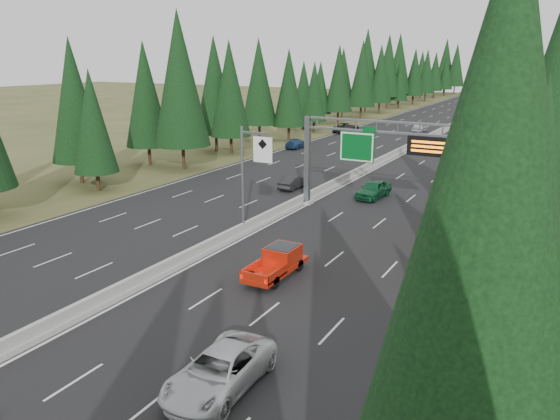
{
  "coord_description": "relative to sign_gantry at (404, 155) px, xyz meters",
  "views": [
    {
      "loc": [
        21.0,
        -7.53,
        12.9
      ],
      "look_at": [
        5.86,
        20.0,
        3.98
      ],
      "focal_mm": 35.0,
      "sensor_mm": 36.0,
      "label": 1
    }
  ],
  "objects": [
    {
      "name": "tree_row_left",
      "position": [
        -31.0,
        34.87,
        4.09
      ],
      "size": [
        11.61,
        247.11,
        18.96
      ],
      "color": "black",
      "rests_on": "ground"
    },
    {
      "name": "car_ahead_green",
      "position": [
        -4.09,
        5.12,
        -4.37
      ],
      "size": [
        2.4,
        4.99,
        1.64
      ],
      "primitive_type": "imported",
      "rotation": [
        0.0,
        0.0,
        -0.1
      ],
      "color": "#13532E",
      "rests_on": "road"
    },
    {
      "name": "hov_sign_pole",
      "position": [
        -8.33,
        -9.92,
        -0.54
      ],
      "size": [
        2.8,
        0.5,
        8.0
      ],
      "color": "slate",
      "rests_on": "road"
    },
    {
      "name": "car_onc_near",
      "position": [
        -12.34,
        4.7,
        -4.53
      ],
      "size": [
        1.44,
        4.04,
        1.33
      ],
      "primitive_type": "imported",
      "rotation": [
        0.0,
        0.0,
        3.13
      ],
      "color": "black",
      "rests_on": "road"
    },
    {
      "name": "car_ahead_dkgrey",
      "position": [
        -0.63,
        31.54,
        -4.5
      ],
      "size": [
        2.4,
        4.9,
        1.37
      ],
      "primitive_type": "imported",
      "rotation": [
        0.0,
        0.0,
        -0.1
      ],
      "color": "black",
      "rests_on": "road"
    },
    {
      "name": "sign_gantry",
      "position": [
        0.0,
        0.0,
        0.0
      ],
      "size": [
        16.75,
        0.98,
        7.8
      ],
      "color": "slate",
      "rests_on": "road"
    },
    {
      "name": "red_pickup",
      "position": [
        -2.82,
        -15.41,
        -4.25
      ],
      "size": [
        1.86,
        5.19,
        1.69
      ],
      "color": "black",
      "rests_on": "road"
    },
    {
      "name": "road",
      "position": [
        -8.92,
        45.12,
        -5.23
      ],
      "size": [
        32.0,
        260.0,
        0.08
      ],
      "primitive_type": "cube",
      "color": "black",
      "rests_on": "ground"
    },
    {
      "name": "median_barrier",
      "position": [
        -8.92,
        45.12,
        -4.85
      ],
      "size": [
        0.7,
        260.0,
        0.85
      ],
      "color": "gray",
      "rests_on": "road"
    },
    {
      "name": "car_onc_far",
      "position": [
        -23.42,
        45.87,
        -4.36
      ],
      "size": [
        3.18,
        6.15,
        1.66
      ],
      "primitive_type": "imported",
      "rotation": [
        0.0,
        0.0,
        3.07
      ],
      "color": "black",
      "rests_on": "road"
    },
    {
      "name": "car_ahead_white",
      "position": [
        0.33,
        72.23,
        -4.38
      ],
      "size": [
        3.22,
        6.07,
        1.63
      ],
      "primitive_type": "imported",
      "rotation": [
        0.0,
        0.0,
        -0.09
      ],
      "color": "#B5B5B5",
      "rests_on": "road"
    },
    {
      "name": "car_ahead_dkred",
      "position": [
        4.55,
        25.95,
        -4.47
      ],
      "size": [
        1.88,
        4.47,
        1.44
      ],
      "primitive_type": "imported",
      "rotation": [
        0.0,
        0.0,
        0.08
      ],
      "color": "#4C0A19",
      "rests_on": "road"
    },
    {
      "name": "shoulder_right",
      "position": [
        8.88,
        45.12,
        -5.24
      ],
      "size": [
        3.6,
        260.0,
        0.06
      ],
      "primitive_type": "cube",
      "color": "olive",
      "rests_on": "ground"
    },
    {
      "name": "car_onc_blue",
      "position": [
        -23.42,
        26.96,
        -4.51
      ],
      "size": [
        2.09,
        4.73,
        1.35
      ],
      "primitive_type": "imported",
      "rotation": [
        0.0,
        0.0,
        3.18
      ],
      "color": "navy",
      "rests_on": "road"
    },
    {
      "name": "car_ahead_far",
      "position": [
        -7.42,
        92.47,
        -4.4
      ],
      "size": [
        2.32,
        4.79,
        1.58
      ],
      "primitive_type": "imported",
      "rotation": [
        0.0,
        0.0,
        0.1
      ],
      "color": "black",
      "rests_on": "road"
    },
    {
      "name": "car_onc_white",
      "position": [
        -12.44,
        52.24,
        -4.39
      ],
      "size": [
        2.1,
        4.77,
        1.6
      ],
      "primitive_type": "imported",
      "rotation": [
        0.0,
        0.0,
        3.19
      ],
      "color": "#BDBDBD",
      "rests_on": "road"
    },
    {
      "name": "silver_minivan",
      "position": [
        0.81,
        -26.88,
        -4.4
      ],
      "size": [
        2.82,
        5.78,
        1.58
      ],
      "primitive_type": "imported",
      "rotation": [
        0.0,
        0.0,
        0.03
      ],
      "color": "silver",
      "rests_on": "road"
    },
    {
      "name": "shoulder_left",
      "position": [
        -26.72,
        45.12,
        -5.24
      ],
      "size": [
        3.6,
        260.0,
        0.06
      ],
      "primitive_type": "cube",
      "color": "#3D4721",
      "rests_on": "ground"
    }
  ]
}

